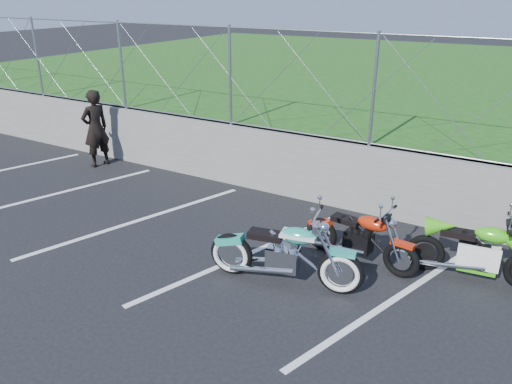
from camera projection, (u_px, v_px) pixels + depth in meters
The scene contains 9 objects.
ground at pixel (215, 282), 7.23m from camera, with size 90.00×90.00×0.00m, color black.
retaining_wall at pixel (317, 170), 9.78m from camera, with size 30.00×0.22×1.30m, color #63635E.
grass_field at pixel (433, 89), 17.74m from camera, with size 30.00×20.00×1.30m, color #1C4C14.
chain_link_fence at pixel (321, 85), 9.15m from camera, with size 28.00×0.03×2.00m.
parking_lines at pixel (320, 273), 7.46m from camera, with size 18.29×4.31×0.01m.
cruiser_turquoise at pixel (286, 256), 7.03m from camera, with size 2.24×0.72×1.13m.
naked_orange at pixel (361, 239), 7.59m from camera, with size 1.90×0.64×0.95m.
sportbike_green at pixel (477, 253), 7.14m from camera, with size 1.91×0.68×0.99m.
person_standing at pixel (95, 129), 11.69m from camera, with size 0.66×0.43×1.82m, color black.
Camera 1 is at (3.67, -5.04, 3.94)m, focal length 35.00 mm.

